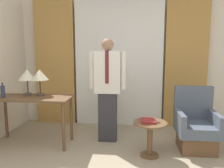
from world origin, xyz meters
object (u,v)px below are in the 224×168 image
object	(u,v)px
table_lamp_right	(40,76)
book	(148,121)
table_lamp_left	(27,76)
desk	(32,104)
person	(108,86)
armchair	(196,127)
bottle_near_edge	(3,91)
side_table	(150,133)

from	to	relation	value
table_lamp_right	book	xyz separation A→B (m)	(1.74, -0.35, -0.59)
table_lamp_left	book	distance (m)	2.07
desk	table_lamp_left	distance (m)	0.47
person	armchair	xyz separation A→B (m)	(1.39, -0.18, -0.60)
bottle_near_edge	book	bearing A→B (deg)	-3.67
bottle_near_edge	person	xyz separation A→B (m)	(1.62, 0.35, 0.05)
side_table	armchair	bearing A→B (deg)	24.25
table_lamp_right	armchair	size ratio (longest dim) A/B	0.45
book	side_table	bearing A→B (deg)	-28.43
bottle_near_edge	desk	bearing A→B (deg)	12.38
desk	table_lamp_left	size ratio (longest dim) A/B	3.00
person	armchair	size ratio (longest dim) A/B	1.79
side_table	person	bearing A→B (deg)	142.73
desk	armchair	bearing A→B (deg)	1.63
table_lamp_right	bottle_near_edge	distance (m)	0.61
desk	table_lamp_right	bearing A→B (deg)	46.91
person	armchair	distance (m)	1.53
desk	bottle_near_edge	distance (m)	0.48
person	side_table	world-z (taller)	person
armchair	side_table	world-z (taller)	armchair
bottle_near_edge	person	distance (m)	1.66
table_lamp_right	armchair	bearing A→B (deg)	-0.92
book	table_lamp_left	bearing A→B (deg)	169.81
desk	book	xyz separation A→B (m)	(1.84, -0.24, -0.14)
table_lamp_left	armchair	world-z (taller)	table_lamp_left
table_lamp_left	bottle_near_edge	xyz separation A→B (m)	(-0.31, -0.21, -0.23)
person	book	distance (m)	0.91
table_lamp_left	book	xyz separation A→B (m)	(1.95, -0.35, -0.59)
table_lamp_right	armchair	world-z (taller)	table_lamp_right
desk	armchair	xyz separation A→B (m)	(2.60, 0.07, -0.33)
armchair	table_lamp_left	bearing A→B (deg)	179.15
bottle_near_edge	side_table	size ratio (longest dim) A/B	0.47
table_lamp_left	side_table	world-z (taller)	table_lamp_left
table_lamp_left	side_table	xyz separation A→B (m)	(1.98, -0.37, -0.77)
person	book	xyz separation A→B (m)	(0.64, -0.49, -0.41)
person	book	world-z (taller)	person
desk	armchair	size ratio (longest dim) A/B	1.35
bottle_near_edge	armchair	distance (m)	3.07
armchair	side_table	distance (m)	0.80
desk	person	bearing A→B (deg)	12.00
table_lamp_right	bottle_near_edge	xyz separation A→B (m)	(-0.52, -0.21, -0.23)
table_lamp_left	person	distance (m)	1.33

